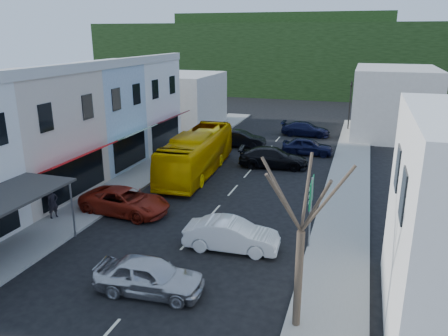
# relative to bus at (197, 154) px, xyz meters

# --- Properties ---
(ground) EXTENTS (120.00, 120.00, 0.00)m
(ground) POSITION_rel_bus_xyz_m (3.71, -10.80, -1.55)
(ground) COLOR black
(ground) RESTS_ON ground
(sidewalk_left) EXTENTS (3.00, 52.00, 0.15)m
(sidewalk_left) POSITION_rel_bus_xyz_m (-3.79, -0.80, -1.48)
(sidewalk_left) COLOR gray
(sidewalk_left) RESTS_ON ground
(sidewalk_right) EXTENTS (3.00, 52.00, 0.15)m
(sidewalk_right) POSITION_rel_bus_xyz_m (11.21, -0.80, -1.48)
(sidewalk_right) COLOR gray
(sidewalk_right) RESTS_ON ground
(shopfront_row) EXTENTS (8.25, 30.00, 8.00)m
(shopfront_row) POSITION_rel_bus_xyz_m (-8.78, -5.80, 2.45)
(shopfront_row) COLOR white
(shopfront_row) RESTS_ON ground
(distant_block_left) EXTENTS (8.00, 10.00, 6.00)m
(distant_block_left) POSITION_rel_bus_xyz_m (-8.29, 16.20, 1.45)
(distant_block_left) COLOR #B7B2A8
(distant_block_left) RESTS_ON ground
(distant_block_right) EXTENTS (8.00, 12.00, 7.00)m
(distant_block_right) POSITION_rel_bus_xyz_m (14.71, 19.20, 1.95)
(distant_block_right) COLOR #B7B2A8
(distant_block_right) RESTS_ON ground
(hillside) EXTENTS (80.00, 26.00, 14.00)m
(hillside) POSITION_rel_bus_xyz_m (2.26, 54.29, 5.18)
(hillside) COLOR black
(hillside) RESTS_ON ground
(bus) EXTENTS (3.22, 11.73, 3.10)m
(bus) POSITION_rel_bus_xyz_m (0.00, 0.00, 0.00)
(bus) COLOR #E6AD00
(bus) RESTS_ON ground
(car_silver) EXTENTS (4.52, 2.11, 1.40)m
(car_silver) POSITION_rel_bus_xyz_m (3.98, -15.73, -0.85)
(car_silver) COLOR #B6B6BB
(car_silver) RESTS_ON ground
(car_white) EXTENTS (4.51, 2.08, 1.40)m
(car_white) POSITION_rel_bus_xyz_m (6.11, -11.03, -0.85)
(car_white) COLOR white
(car_white) RESTS_ON ground
(car_red) EXTENTS (4.74, 2.27, 1.40)m
(car_red) POSITION_rel_bus_xyz_m (-1.29, -8.58, -0.85)
(car_red) COLOR maroon
(car_red) RESTS_ON ground
(car_black_near) EXTENTS (4.69, 2.37, 1.40)m
(car_black_near) POSITION_rel_bus_xyz_m (5.22, 3.44, -0.85)
(car_black_near) COLOR black
(car_black_near) RESTS_ON ground
(car_navy_mid) EXTENTS (4.45, 1.93, 1.40)m
(car_navy_mid) POSITION_rel_bus_xyz_m (7.34, 8.19, -0.85)
(car_navy_mid) COLOR black
(car_navy_mid) RESTS_ON ground
(car_black_far) EXTENTS (4.45, 1.94, 1.40)m
(car_black_far) POSITION_rel_bus_xyz_m (0.93, 8.94, -0.85)
(car_black_far) COLOR black
(car_black_far) RESTS_ON ground
(car_navy_far) EXTENTS (4.52, 1.90, 1.40)m
(car_navy_far) POSITION_rel_bus_xyz_m (6.16, 15.58, -0.85)
(car_navy_far) COLOR black
(car_navy_far) RESTS_ON ground
(pedestrian_left) EXTENTS (0.60, 0.71, 1.70)m
(pedestrian_left) POSITION_rel_bus_xyz_m (-4.72, -10.73, -0.55)
(pedestrian_left) COLOR black
(pedestrian_left) RESTS_ON sidewalk_left
(direction_sign) EXTENTS (0.28, 1.70, 3.76)m
(direction_sign) POSITION_rel_bus_xyz_m (9.76, -9.82, 0.33)
(direction_sign) COLOR #07602F
(direction_sign) RESTS_ON ground
(street_tree) EXTENTS (2.61, 2.61, 7.76)m
(street_tree) POSITION_rel_bus_xyz_m (10.13, -16.14, 2.33)
(street_tree) COLOR #392D22
(street_tree) RESTS_ON ground
(traffic_signal) EXTENTS (1.23, 1.42, 5.41)m
(traffic_signal) POSITION_rel_bus_xyz_m (10.31, 19.94, 1.15)
(traffic_signal) COLOR black
(traffic_signal) RESTS_ON ground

